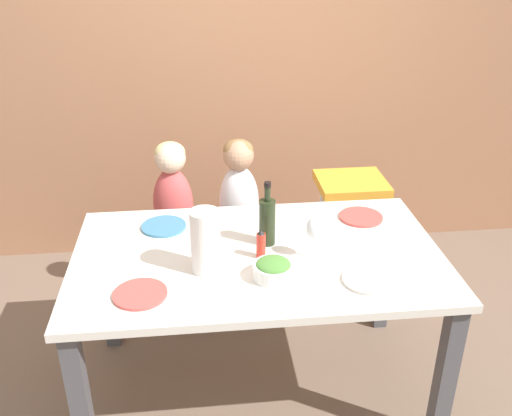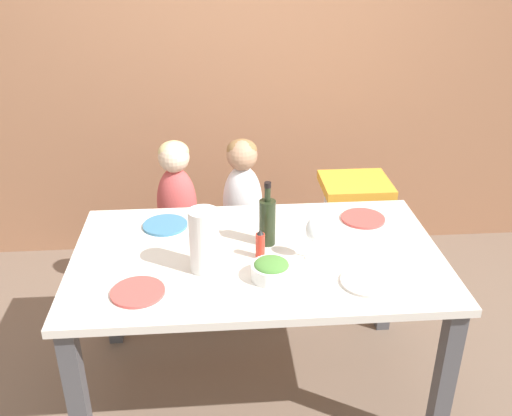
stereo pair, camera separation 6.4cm
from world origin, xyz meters
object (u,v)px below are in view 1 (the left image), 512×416
at_px(chair_right_highchair, 350,207).
at_px(salad_bowl_large, 273,269).
at_px(chair_far_center, 240,245).
at_px(wine_glass_near, 314,230).
at_px(person_child_center, 239,187).
at_px(paper_towel_roll, 205,241).
at_px(dinner_plate_back_right, 361,217).
at_px(chair_far_left, 177,249).
at_px(wine_bottle, 267,220).
at_px(dinner_plate_front_right, 368,280).
at_px(person_child_left, 172,190).
at_px(dinner_plate_front_left, 140,294).
at_px(dinner_plate_back_left, 164,226).

relative_size(chair_right_highchair, salad_bowl_large, 4.67).
height_order(chair_far_center, wine_glass_near, wine_glass_near).
distance_m(person_child_center, paper_towel_roll, 0.85).
distance_m(person_child_center, dinner_plate_back_right, 0.70).
xyz_separation_m(chair_far_center, wine_glass_near, (0.25, -0.76, 0.50)).
height_order(chair_right_highchair, dinner_plate_back_right, dinner_plate_back_right).
bearing_deg(chair_far_left, dinner_plate_back_right, -25.81).
bearing_deg(person_child_center, wine_bottle, -83.26).
bearing_deg(dinner_plate_back_right, paper_towel_roll, -153.18).
xyz_separation_m(chair_far_left, chair_far_center, (0.35, 0.00, 0.00)).
bearing_deg(salad_bowl_large, wine_bottle, 87.97).
height_order(person_child_center, dinner_plate_front_right, person_child_center).
relative_size(person_child_left, wine_bottle, 1.90).
bearing_deg(wine_bottle, person_child_left, 124.40).
xyz_separation_m(chair_right_highchair, dinner_plate_front_right, (-0.19, -0.96, 0.16)).
bearing_deg(chair_right_highchair, dinner_plate_front_right, -100.96).
xyz_separation_m(chair_far_left, dinner_plate_back_right, (0.90, -0.44, 0.37)).
xyz_separation_m(paper_towel_roll, dinner_plate_front_left, (-0.25, -0.15, -0.13)).
xyz_separation_m(chair_far_left, person_child_center, (0.35, 0.00, 0.36)).
bearing_deg(dinner_plate_back_right, chair_far_left, 154.19).
relative_size(person_child_center, wine_glass_near, 3.01).
height_order(paper_towel_roll, salad_bowl_large, paper_towel_roll).
height_order(person_child_center, dinner_plate_front_left, person_child_center).
xyz_separation_m(wine_glass_near, salad_bowl_large, (-0.19, -0.14, -0.09)).
relative_size(wine_bottle, dinner_plate_front_left, 1.42).
distance_m(chair_right_highchair, person_child_left, 0.98).
bearing_deg(wine_bottle, chair_far_left, 124.45).
height_order(chair_right_highchair, person_child_center, person_child_center).
relative_size(dinner_plate_front_left, dinner_plate_front_right, 1.00).
bearing_deg(person_child_left, chair_far_left, -90.00).
relative_size(wine_glass_near, dinner_plate_back_left, 0.90).
bearing_deg(person_child_center, salad_bowl_large, -85.92).
xyz_separation_m(chair_right_highchair, salad_bowl_large, (-0.55, -0.90, 0.20)).
relative_size(chair_far_left, chair_far_center, 1.00).
bearing_deg(person_child_center, dinner_plate_back_left, -131.54).
height_order(person_child_left, dinner_plate_back_right, person_child_left).
distance_m(chair_far_left, person_child_left, 0.36).
relative_size(chair_far_center, wine_glass_near, 2.41).
height_order(chair_far_center, wine_bottle, wine_bottle).
relative_size(chair_right_highchair, dinner_plate_back_right, 3.66).
relative_size(wine_bottle, wine_glass_near, 1.58).
bearing_deg(chair_far_left, person_child_left, 90.00).
bearing_deg(salad_bowl_large, dinner_plate_back_right, 43.65).
distance_m(chair_far_left, dinner_plate_front_right, 1.30).
bearing_deg(chair_far_left, dinner_plate_front_left, -95.76).
bearing_deg(chair_right_highchair, dinner_plate_back_left, -156.73).
xyz_separation_m(chair_far_left, dinner_plate_front_right, (0.78, -0.96, 0.37)).
distance_m(chair_far_left, wine_bottle, 0.90).
relative_size(person_child_center, salad_bowl_large, 3.44).
height_order(dinner_plate_back_left, dinner_plate_front_right, same).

